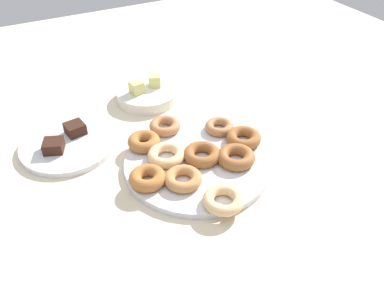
{
  "coord_description": "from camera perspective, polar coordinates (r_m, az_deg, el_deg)",
  "views": [
    {
      "loc": [
        -0.37,
        -0.68,
        0.66
      ],
      "look_at": [
        0.0,
        0.03,
        0.05
      ],
      "focal_mm": 38.01,
      "sensor_mm": 36.0,
      "label": 1
    }
  ],
  "objects": [
    {
      "name": "donut_7",
      "position": [
        1.07,
        7.24,
        0.87
      ],
      "size": [
        0.12,
        0.12,
        0.03
      ],
      "primitive_type": "torus",
      "rotation": [
        0.0,
        0.0,
        4.35
      ],
      "color": "#995B2D",
      "rests_on": "donut_plate"
    },
    {
      "name": "donut_2",
      "position": [
        1.0,
        1.4,
        -1.45
      ],
      "size": [
        0.13,
        0.13,
        0.03
      ],
      "primitive_type": "torus",
      "rotation": [
        0.0,
        0.0,
        4.0
      ],
      "color": "#995B2D",
      "rests_on": "donut_plate"
    },
    {
      "name": "donut_4",
      "position": [
        1.11,
        3.86,
        2.45
      ],
      "size": [
        0.09,
        0.09,
        0.02
      ],
      "primitive_type": "torus",
      "rotation": [
        0.0,
        0.0,
        2.98
      ],
      "color": "#B27547",
      "rests_on": "donut_plate"
    },
    {
      "name": "ground_plane",
      "position": [
        1.02,
        0.78,
        -2.98
      ],
      "size": [
        2.4,
        2.4,
        0.0
      ],
      "primitive_type": "plane",
      "color": "beige"
    },
    {
      "name": "brownie_near",
      "position": [
        1.09,
        -18.86,
        -0.24
      ],
      "size": [
        0.06,
        0.06,
        0.03
      ],
      "primitive_type": "cube",
      "rotation": [
        0.0,
        0.0,
        -0.38
      ],
      "color": "#381E14",
      "rests_on": "cake_plate"
    },
    {
      "name": "donut_8",
      "position": [
        1.05,
        -6.76,
        0.36
      ],
      "size": [
        0.08,
        0.08,
        0.03
      ],
      "primitive_type": "torus",
      "rotation": [
        0.0,
        0.0,
        3.15
      ],
      "color": "#AD6B33",
      "rests_on": "donut_plate"
    },
    {
      "name": "melon_chunk_right",
      "position": [
        1.28,
        -5.27,
        8.85
      ],
      "size": [
        0.05,
        0.05,
        0.04
      ],
      "primitive_type": "cube",
      "rotation": [
        0.0,
        0.0,
        -0.39
      ],
      "color": "#DBD67A",
      "rests_on": "fruit_bowl"
    },
    {
      "name": "donut_6",
      "position": [
        0.89,
        4.44,
        -7.85
      ],
      "size": [
        0.11,
        0.11,
        0.02
      ],
      "primitive_type": "torus",
      "rotation": [
        0.0,
        0.0,
        0.19
      ],
      "color": "#EABC84",
      "rests_on": "donut_plate"
    },
    {
      "name": "brownie_far",
      "position": [
        1.14,
        -16.09,
        2.09
      ],
      "size": [
        0.06,
        0.05,
        0.03
      ],
      "primitive_type": "cube",
      "rotation": [
        0.0,
        0.0,
        0.15
      ],
      "color": "#381E14",
      "rests_on": "cake_plate"
    },
    {
      "name": "fruit_bowl",
      "position": [
        1.28,
        -6.29,
        6.86
      ],
      "size": [
        0.19,
        0.19,
        0.03
      ],
      "primitive_type": "cylinder",
      "color": "silver",
      "rests_on": "ground_plane"
    },
    {
      "name": "cake_plate",
      "position": [
        1.12,
        -17.01,
        -0.1
      ],
      "size": [
        0.25,
        0.25,
        0.02
      ],
      "primitive_type": "cylinder",
      "color": "silver",
      "rests_on": "ground_plane"
    },
    {
      "name": "donut_1",
      "position": [
        1.0,
        6.19,
        -1.82
      ],
      "size": [
        0.11,
        0.11,
        0.03
      ],
      "primitive_type": "torus",
      "rotation": [
        0.0,
        0.0,
        4.48
      ],
      "color": "#995B2D",
      "rests_on": "donut_plate"
    },
    {
      "name": "melon_chunk_left",
      "position": [
        1.25,
        -7.8,
        7.87
      ],
      "size": [
        0.04,
        0.04,
        0.04
      ],
      "primitive_type": "cube",
      "rotation": [
        0.0,
        0.0,
        0.18
      ],
      "color": "#DBD67A",
      "rests_on": "fruit_bowl"
    },
    {
      "name": "donut_0",
      "position": [
        0.94,
        -6.27,
        -4.75
      ],
      "size": [
        0.1,
        0.1,
        0.03
      ],
      "primitive_type": "torus",
      "rotation": [
        0.0,
        0.0,
        4.85
      ],
      "color": "#AD6B33",
      "rests_on": "donut_plate"
    },
    {
      "name": "donut_5",
      "position": [
        1.01,
        -3.63,
        -1.57
      ],
      "size": [
        0.1,
        0.1,
        0.03
      ],
      "primitive_type": "torus",
      "rotation": [
        0.0,
        0.0,
        3.2
      ],
      "color": "#EABC84",
      "rests_on": "donut_plate"
    },
    {
      "name": "donut_3",
      "position": [
        1.11,
        -3.84,
        2.54
      ],
      "size": [
        0.12,
        0.12,
        0.02
      ],
      "primitive_type": "torus",
      "rotation": [
        0.0,
        0.0,
        1.07
      ],
      "color": "#B27547",
      "rests_on": "donut_plate"
    },
    {
      "name": "donut_9",
      "position": [
        0.94,
        -1.26,
        -4.88
      ],
      "size": [
        0.1,
        0.1,
        0.03
      ],
      "primitive_type": "torus",
      "rotation": [
        0.0,
        0.0,
        4.61
      ],
      "color": "#C6844C",
      "rests_on": "donut_plate"
    },
    {
      "name": "donut_plate",
      "position": [
        1.01,
        0.79,
        -2.63
      ],
      "size": [
        0.36,
        0.36,
        0.02
      ],
      "primitive_type": "cylinder",
      "color": "silver",
      "rests_on": "ground_plane"
    }
  ]
}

